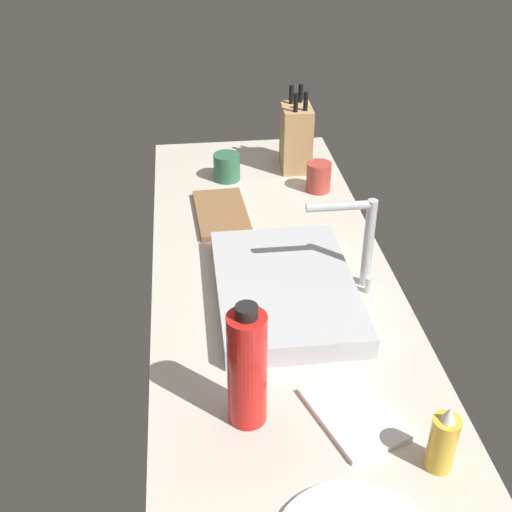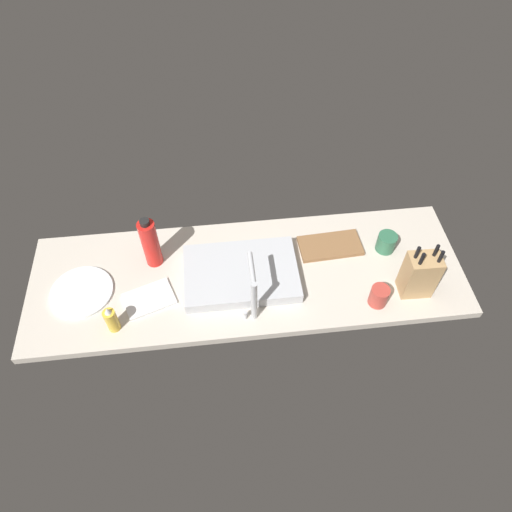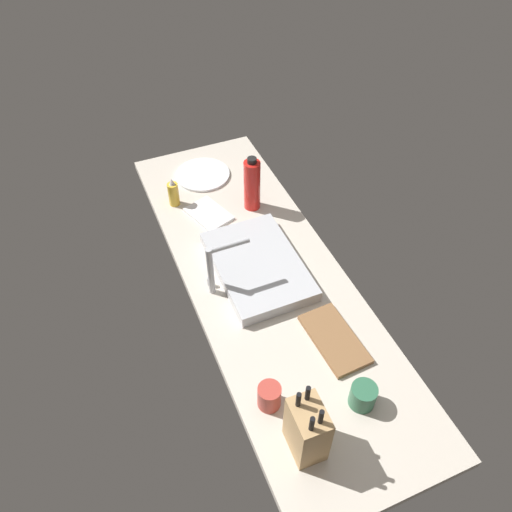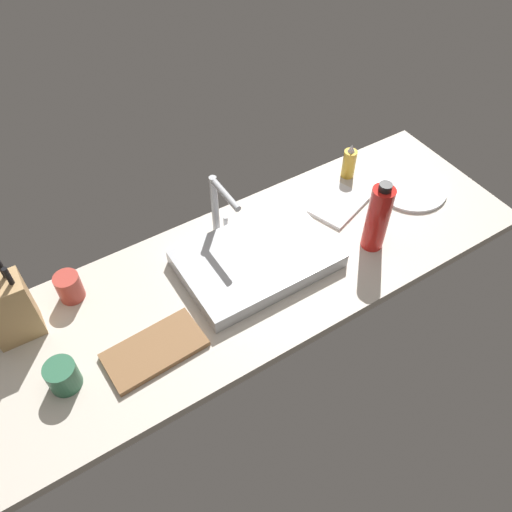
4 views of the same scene
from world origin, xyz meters
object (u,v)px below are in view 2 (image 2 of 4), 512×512
faucet (253,292)px  coffee_mug (386,242)px  cutting_board (330,246)px  water_bottle (150,243)px  ceramic_cup (379,296)px  knife_block (420,274)px  soap_bottle (111,320)px  sink_basin (241,273)px  dinner_plate (82,292)px  dish_towel (149,299)px

faucet → coffee_mug: 67.18cm
cutting_board → water_bottle: water_bottle is taller
water_bottle → ceramic_cup: (-89.60, 31.25, -7.66)cm
coffee_mug → ceramic_cup: 29.08cm
knife_block → water_bottle: knife_block is taller
faucet → knife_block: bearing=-177.1°
cutting_board → soap_bottle: soap_bottle is taller
sink_basin → ceramic_cup: 56.59cm
sink_basin → water_bottle: 39.52cm
dinner_plate → ceramic_cup: ceramic_cup is taller
knife_block → coffee_mug: knife_block is taller
dish_towel → soap_bottle: bearing=41.7°
sink_basin → cutting_board: (-40.58, -11.81, -1.64)cm
dish_towel → ceramic_cup: bearing=172.9°
sink_basin → water_bottle: (36.20, -12.63, 9.60)cm
water_bottle → dinner_plate: (29.62, 13.28, -11.54)cm
water_bottle → dish_towel: water_bottle is taller
coffee_mug → ceramic_cup: ceramic_cup is taller
soap_bottle → knife_block: bearing=-178.0°
dish_towel → sink_basin: bearing=-169.4°
faucet → knife_block: 66.83cm
soap_bottle → dish_towel: bearing=-138.3°
faucet → sink_basin: bearing=-79.8°
cutting_board → water_bottle: bearing=-0.6°
dinner_plate → ceramic_cup: (-119.22, 17.97, 3.88)cm
knife_block → soap_bottle: knife_block is taller
sink_basin → knife_block: size_ratio=1.78×
dish_towel → ceramic_cup: 92.41cm
dish_towel → faucet: bearing=165.7°
sink_basin → dinner_plate: size_ratio=1.84×
soap_bottle → dinner_plate: 23.86cm
knife_block → soap_bottle: 121.09cm
soap_bottle → dish_towel: soap_bottle is taller
ceramic_cup → dish_towel: bearing=-7.1°
cutting_board → dish_towel: cutting_board is taller
knife_block → ceramic_cup: size_ratio=2.96×
sink_basin → faucet: size_ratio=2.08×
knife_block → coffee_mug: (5.51, -22.67, -6.42)cm
sink_basin → coffee_mug: coffee_mug is taller
knife_block → ceramic_cup: (16.42, 4.29, -6.13)cm
dish_towel → dinner_plate: bearing=-13.3°
sink_basin → faucet: bearing=100.2°
ceramic_cup → dinner_plate: bearing=-8.6°
knife_block → dinner_plate: (135.64, -13.68, -10.01)cm
soap_bottle → ceramic_cup: size_ratio=1.54×
faucet → ceramic_cup: size_ratio=2.54×
sink_basin → knife_block: bearing=168.4°
sink_basin → soap_bottle: (51.10, 18.65, 3.44)cm
coffee_mug → faucet: bearing=23.1°
cutting_board → dish_towel: 81.04cm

